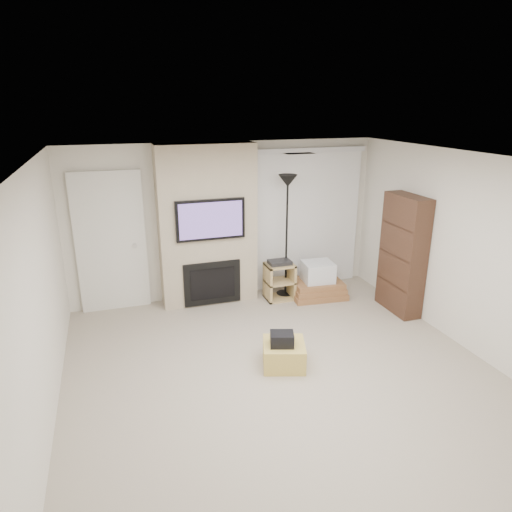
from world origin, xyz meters
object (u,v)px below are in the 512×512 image
object	(u,v)px
ottoman	(284,354)
floor_lamp	(287,202)
av_stand	(279,279)
box_stack	(317,283)
bookshelf	(403,255)

from	to	relation	value
ottoman	floor_lamp	xyz separation A→B (m)	(0.81, 2.01, 1.43)
av_stand	box_stack	distance (m)	0.65
av_stand	box_stack	world-z (taller)	av_stand
av_stand	bookshelf	size ratio (longest dim) A/B	0.37
av_stand	bookshelf	world-z (taller)	bookshelf
floor_lamp	box_stack	bearing A→B (deg)	-22.49
av_stand	box_stack	xyz separation A→B (m)	(0.64, -0.09, -0.12)
floor_lamp	bookshelf	size ratio (longest dim) A/B	1.12
bookshelf	floor_lamp	bearing A→B (deg)	143.43
ottoman	floor_lamp	size ratio (longest dim) A/B	0.25
box_stack	floor_lamp	bearing A→B (deg)	157.51
av_stand	box_stack	size ratio (longest dim) A/B	0.71
floor_lamp	av_stand	xyz separation A→B (m)	(-0.15, -0.11, -1.24)
box_stack	ottoman	bearing A→B (deg)	-125.72
ottoman	av_stand	distance (m)	2.02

